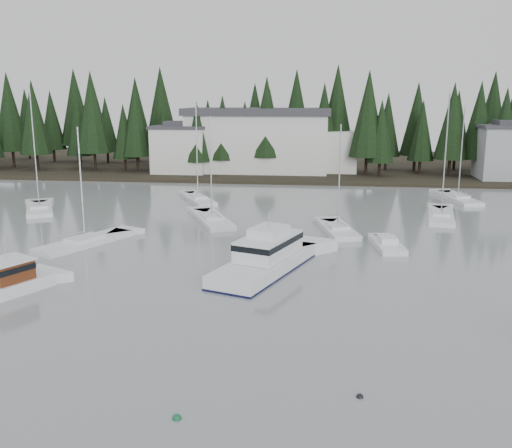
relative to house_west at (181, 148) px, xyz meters
The scene contains 16 objects.
far_shore_land 25.88m from the house_west, 45.00° to the left, with size 240.00×54.00×1.00m, color black.
conifer_treeline 19.87m from the house_west, 21.25° to the left, with size 200.00×22.00×20.00m, color black, non-canonical shape.
house_west is the anchor object (origin of this frame).
house_east_a 54.01m from the house_west, ahead, with size 10.60×8.48×9.25m.
harbor_inn 15.45m from the house_west, 12.52° to the left, with size 29.50×11.50×10.90m.
cabin_cruiser_center 57.44m from the house_west, 69.02° to the right, with size 7.76×12.89×5.29m.
sailboat_2 38.80m from the house_west, 70.71° to the right, with size 6.88×10.66×11.83m.
sailboat_4 46.69m from the house_west, 24.58° to the right, with size 4.55×10.42×12.53m.
sailboat_6 34.45m from the house_west, 105.08° to the right, with size 6.83×9.59×14.86m.
sailboat_7 49.40m from the house_west, 39.66° to the right, with size 4.31×10.59×14.15m.
sailboat_8 47.76m from the house_west, 56.47° to the right, with size 4.50×8.72×11.26m.
sailboat_10 25.98m from the house_west, 70.80° to the right, with size 6.80×9.95×13.62m.
sailboat_11 47.93m from the house_west, 86.22° to the right, with size 6.71×10.18×11.24m.
runabout_1 54.83m from the house_west, 55.93° to the right, with size 2.99×6.22×1.42m.
mooring_buoy_green 77.41m from the house_west, 75.76° to the right, with size 0.41×0.41×0.41m, color #145933.
mooring_buoy_dark 77.09m from the house_west, 69.65° to the right, with size 0.34×0.34×0.34m, color black.
Camera 1 is at (6.99, -16.95, 13.24)m, focal length 40.00 mm.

